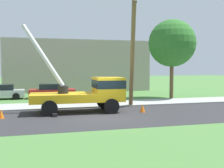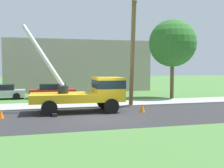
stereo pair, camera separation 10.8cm
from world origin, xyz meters
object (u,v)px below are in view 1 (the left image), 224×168
parked_sedan_silver (0,92)px  roadside_tree_near (172,43)px  traffic_cone_behind (1,114)px  traffic_cone_ahead (142,108)px  leaning_utility_pole (133,48)px  utility_truck (90,91)px  parked_sedan_red (53,91)px

parked_sedan_silver → roadside_tree_near: (16.06, -3.51, 4.63)m
traffic_cone_behind → traffic_cone_ahead: bearing=-0.1°
leaning_utility_pole → utility_truck: bearing=-170.0°
leaning_utility_pole → traffic_cone_ahead: 4.55m
traffic_cone_ahead → parked_sedan_silver: bearing=134.3°
utility_truck → parked_sedan_silver: size_ratio=1.52×
traffic_cone_ahead → traffic_cone_behind: 8.97m
utility_truck → traffic_cone_behind: utility_truck is taller
roadside_tree_near → parked_sedan_red: bearing=163.8°
leaning_utility_pole → traffic_cone_ahead: size_ratio=15.58×
parked_sedan_silver → traffic_cone_behind: bearing=-83.0°
traffic_cone_ahead → roadside_tree_near: roadside_tree_near is taller
traffic_cone_ahead → parked_sedan_red: 11.63m
leaning_utility_pole → parked_sedan_silver: bearing=139.2°
leaning_utility_pole → traffic_cone_behind: leaning_utility_pole is taller
utility_truck → leaning_utility_pole: bearing=10.0°
utility_truck → traffic_cone_ahead: (3.42, -1.17, -1.13)m
utility_truck → traffic_cone_behind: bearing=-168.3°
roadside_tree_near → parked_sedan_silver: bearing=167.7°
parked_sedan_silver → parked_sedan_red: size_ratio=0.98×
leaning_utility_pole → traffic_cone_behind: size_ratio=15.58×
traffic_cone_behind → parked_sedan_silver: 10.61m
traffic_cone_ahead → traffic_cone_behind: size_ratio=1.00×
utility_truck → parked_sedan_red: size_ratio=1.50×
parked_sedan_silver → traffic_cone_ahead: bearing=-45.7°
parked_sedan_red → roadside_tree_near: (11.22, -3.25, 4.63)m
leaning_utility_pole → traffic_cone_ahead: leaning_utility_pole is taller
parked_sedan_silver → parked_sedan_red: 4.85m
leaning_utility_pole → parked_sedan_red: size_ratio=1.93×
traffic_cone_behind → roadside_tree_near: size_ratio=0.07×
traffic_cone_ahead → parked_sedan_silver: size_ratio=0.13×
traffic_cone_ahead → parked_sedan_red: bearing=117.8°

